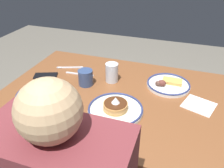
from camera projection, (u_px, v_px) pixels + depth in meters
The scene contains 11 objects.
dining_table at pixel (120, 110), 1.31m from camera, with size 1.34×0.87×0.75m.
plate_near_main at pixel (168, 84), 1.32m from camera, with size 0.25×0.25×0.05m.
plate_center_pancakes at pixel (40, 94), 1.23m from camera, with size 0.26×0.26×0.04m.
plate_far_companion at pixel (115, 108), 1.12m from camera, with size 0.28×0.28×0.08m.
coffee_mug at pixel (85, 77), 1.33m from camera, with size 0.10×0.10×0.09m.
drinking_glass at pixel (112, 73), 1.36m from camera, with size 0.08×0.08×0.12m.
cell_phone at pixel (46, 76), 1.43m from camera, with size 0.14×0.07×0.01m, color black.
paper_napkin at pixel (199, 105), 1.17m from camera, with size 0.15×0.14×0.00m, color white.
fork_near at pixel (80, 74), 1.45m from camera, with size 0.19×0.03×0.01m.
fork_far at pixel (70, 67), 1.53m from camera, with size 0.17×0.08×0.01m.
butter_knife at pixel (102, 140), 0.95m from camera, with size 0.22×0.05×0.01m.
Camera 1 is at (-0.29, 1.00, 1.45)m, focal length 36.03 mm.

